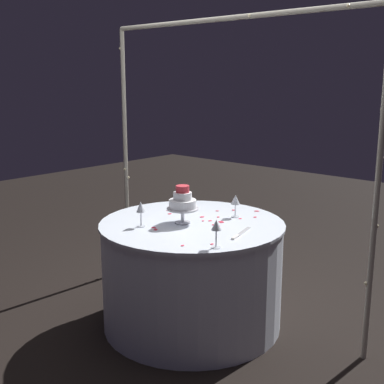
{
  "coord_description": "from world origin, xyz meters",
  "views": [
    {
      "loc": [
        2.26,
        -2.52,
        1.74
      ],
      "look_at": [
        0.0,
        0.0,
        0.98
      ],
      "focal_mm": 47.1,
      "sensor_mm": 36.0,
      "label": 1
    }
  ],
  "objects_px": {
    "wine_glass_2": "(235,201)",
    "cake_knife": "(240,234)",
    "tiered_cake": "(183,202)",
    "wine_glass_0": "(141,208)",
    "wine_glass_1": "(216,227)",
    "main_table": "(192,273)",
    "decorative_arch": "(227,120)"
  },
  "relations": [
    {
      "from": "decorative_arch",
      "to": "main_table",
      "type": "height_order",
      "value": "decorative_arch"
    },
    {
      "from": "tiered_cake",
      "to": "wine_glass_1",
      "type": "bearing_deg",
      "value": -26.47
    },
    {
      "from": "tiered_cake",
      "to": "wine_glass_0",
      "type": "xyz_separation_m",
      "value": [
        -0.15,
        -0.25,
        -0.02
      ]
    },
    {
      "from": "wine_glass_1",
      "to": "cake_knife",
      "type": "distance_m",
      "value": 0.34
    },
    {
      "from": "wine_glass_1",
      "to": "wine_glass_2",
      "type": "xyz_separation_m",
      "value": [
        -0.33,
        0.62,
        -0.01
      ]
    },
    {
      "from": "main_table",
      "to": "cake_knife",
      "type": "xyz_separation_m",
      "value": [
        0.42,
        -0.0,
        0.39
      ]
    },
    {
      "from": "wine_glass_2",
      "to": "cake_knife",
      "type": "relative_size",
      "value": 0.56
    },
    {
      "from": "tiered_cake",
      "to": "wine_glass_2",
      "type": "relative_size",
      "value": 1.63
    },
    {
      "from": "main_table",
      "to": "tiered_cake",
      "type": "xyz_separation_m",
      "value": [
        -0.03,
        -0.06,
        0.53
      ]
    },
    {
      "from": "wine_glass_0",
      "to": "wine_glass_1",
      "type": "xyz_separation_m",
      "value": [
        0.66,
        -0.0,
        0.0
      ]
    },
    {
      "from": "wine_glass_0",
      "to": "wine_glass_1",
      "type": "distance_m",
      "value": 0.66
    },
    {
      "from": "tiered_cake",
      "to": "wine_glass_0",
      "type": "bearing_deg",
      "value": -121.67
    },
    {
      "from": "tiered_cake",
      "to": "wine_glass_2",
      "type": "distance_m",
      "value": 0.41
    },
    {
      "from": "tiered_cake",
      "to": "cake_knife",
      "type": "distance_m",
      "value": 0.48
    },
    {
      "from": "cake_knife",
      "to": "wine_glass_0",
      "type": "bearing_deg",
      "value": -153.35
    },
    {
      "from": "tiered_cake",
      "to": "wine_glass_0",
      "type": "distance_m",
      "value": 0.29
    },
    {
      "from": "main_table",
      "to": "tiered_cake",
      "type": "bearing_deg",
      "value": -120.37
    },
    {
      "from": "tiered_cake",
      "to": "wine_glass_1",
      "type": "xyz_separation_m",
      "value": [
        0.5,
        -0.25,
        -0.02
      ]
    },
    {
      "from": "decorative_arch",
      "to": "tiered_cake",
      "type": "bearing_deg",
      "value": -94.48
    },
    {
      "from": "wine_glass_1",
      "to": "tiered_cake",
      "type": "bearing_deg",
      "value": 153.53
    },
    {
      "from": "tiered_cake",
      "to": "wine_glass_0",
      "type": "height_order",
      "value": "tiered_cake"
    },
    {
      "from": "main_table",
      "to": "wine_glass_0",
      "type": "height_order",
      "value": "wine_glass_0"
    },
    {
      "from": "decorative_arch",
      "to": "cake_knife",
      "type": "bearing_deg",
      "value": -42.48
    },
    {
      "from": "decorative_arch",
      "to": "wine_glass_2",
      "type": "height_order",
      "value": "decorative_arch"
    },
    {
      "from": "cake_knife",
      "to": "decorative_arch",
      "type": "bearing_deg",
      "value": 137.52
    },
    {
      "from": "wine_glass_0",
      "to": "wine_glass_2",
      "type": "bearing_deg",
      "value": 62.18
    },
    {
      "from": "wine_glass_0",
      "to": "cake_knife",
      "type": "bearing_deg",
      "value": 26.65
    },
    {
      "from": "main_table",
      "to": "decorative_arch",
      "type": "bearing_deg",
      "value": 90.02
    },
    {
      "from": "wine_glass_1",
      "to": "cake_knife",
      "type": "height_order",
      "value": "wine_glass_1"
    },
    {
      "from": "cake_knife",
      "to": "tiered_cake",
      "type": "bearing_deg",
      "value": -173.0
    },
    {
      "from": "wine_glass_2",
      "to": "cake_knife",
      "type": "height_order",
      "value": "wine_glass_2"
    },
    {
      "from": "main_table",
      "to": "wine_glass_2",
      "type": "bearing_deg",
      "value": 65.96
    }
  ]
}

